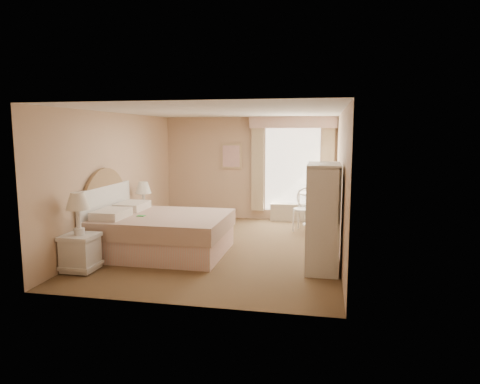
% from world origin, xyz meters
% --- Properties ---
extents(room, '(4.21, 5.51, 2.51)m').
position_xyz_m(room, '(0.00, 0.00, 1.25)').
color(room, brown).
rests_on(room, ground).
extents(window, '(2.05, 0.22, 2.51)m').
position_xyz_m(window, '(1.05, 2.65, 1.34)').
color(window, white).
rests_on(window, room).
extents(framed_art, '(0.52, 0.04, 0.62)m').
position_xyz_m(framed_art, '(-0.45, 2.71, 1.55)').
color(framed_art, tan).
rests_on(framed_art, room).
extents(bed, '(2.31, 1.82, 1.61)m').
position_xyz_m(bed, '(-1.11, -0.59, 0.39)').
color(bed, '#E4A194').
rests_on(bed, room).
extents(nightstand_near, '(0.50, 0.50, 1.21)m').
position_xyz_m(nightstand_near, '(-1.84, -1.80, 0.46)').
color(nightstand_near, white).
rests_on(nightstand_near, room).
extents(nightstand_far, '(0.46, 0.46, 1.10)m').
position_xyz_m(nightstand_far, '(-1.84, 0.59, 0.42)').
color(nightstand_far, white).
rests_on(nightstand_far, room).
extents(round_table, '(0.72, 0.72, 0.76)m').
position_xyz_m(round_table, '(1.61, 2.27, 0.50)').
color(round_table, white).
rests_on(round_table, room).
extents(cafe_chair, '(0.55, 0.55, 0.94)m').
position_xyz_m(cafe_chair, '(1.41, 1.70, 0.54)').
color(cafe_chair, white).
rests_on(cafe_chair, room).
extents(armoire, '(0.50, 1.00, 1.66)m').
position_xyz_m(armoire, '(1.81, -0.92, 0.69)').
color(armoire, white).
rests_on(armoire, room).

